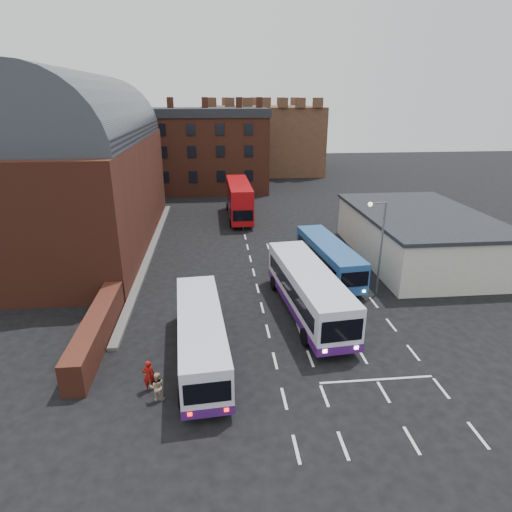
{
  "coord_description": "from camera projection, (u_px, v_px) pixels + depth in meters",
  "views": [
    {
      "loc": [
        -3.03,
        -20.81,
        13.77
      ],
      "look_at": [
        0.0,
        10.0,
        2.2
      ],
      "focal_mm": 30.0,
      "sensor_mm": 36.0,
      "label": 1
    }
  ],
  "objects": [
    {
      "name": "pedestrian_beige",
      "position": [
        157.0,
        386.0,
        20.47
      ],
      "size": [
        0.75,
        0.6,
        1.49
      ],
      "primitive_type": "imported",
      "rotation": [
        0.0,
        0.0,
        3.19
      ],
      "color": "tan",
      "rests_on": "ground"
    },
    {
      "name": "cream_building",
      "position": [
        419.0,
        235.0,
        38.16
      ],
      "size": [
        10.4,
        16.4,
        4.25
      ],
      "color": "beige",
      "rests_on": "ground"
    },
    {
      "name": "forecourt_wall",
      "position": [
        97.0,
        330.0,
        25.11
      ],
      "size": [
        1.2,
        10.0,
        1.8
      ],
      "primitive_type": "cube",
      "color": "#602B1E",
      "rests_on": "ground"
    },
    {
      "name": "pedestrian_red",
      "position": [
        149.0,
        375.0,
        21.14
      ],
      "size": [
        0.67,
        0.51,
        1.66
      ],
      "primitive_type": "imported",
      "rotation": [
        0.0,
        0.0,
        3.34
      ],
      "color": "#940F0A",
      "rests_on": "ground"
    },
    {
      "name": "bus_blue",
      "position": [
        329.0,
        256.0,
        34.62
      ],
      "size": [
        3.4,
        10.37,
        2.78
      ],
      "rotation": [
        0.0,
        0.0,
        3.25
      ],
      "color": "#245596",
      "rests_on": "ground"
    },
    {
      "name": "castle_keep",
      "position": [
        259.0,
        138.0,
        84.47
      ],
      "size": [
        22.0,
        22.0,
        12.0
      ],
      "primitive_type": "cube",
      "color": "brown",
      "rests_on": "ground"
    },
    {
      "name": "bus_white_inbound",
      "position": [
        308.0,
        288.0,
        28.26
      ],
      "size": [
        3.83,
        11.93,
        3.2
      ],
      "rotation": [
        0.0,
        0.0,
        3.24
      ],
      "color": "white",
      "rests_on": "ground"
    },
    {
      "name": "ground",
      "position": [
        273.0,
        353.0,
        24.5
      ],
      "size": [
        180.0,
        180.0,
        0.0
      ],
      "primitive_type": "plane",
      "color": "black"
    },
    {
      "name": "bus_white_outbound",
      "position": [
        201.0,
        334.0,
        23.25
      ],
      "size": [
        3.24,
        10.55,
        2.83
      ],
      "rotation": [
        0.0,
        0.0,
        0.08
      ],
      "color": "silver",
      "rests_on": "ground"
    },
    {
      "name": "street_lamp",
      "position": [
        379.0,
        240.0,
        30.0
      ],
      "size": [
        1.42,
        0.5,
        7.12
      ],
      "rotation": [
        0.0,
        0.0,
        0.22
      ],
      "color": "slate",
      "rests_on": "ground"
    },
    {
      "name": "bus_red_double",
      "position": [
        239.0,
        200.0,
        50.69
      ],
      "size": [
        2.84,
        10.85,
        4.33
      ],
      "rotation": [
        0.0,
        0.0,
        3.15
      ],
      "color": "#B60C11",
      "rests_on": "ground"
    },
    {
      "name": "railway_station",
      "position": [
        80.0,
        166.0,
        39.98
      ],
      "size": [
        12.0,
        28.0,
        16.0
      ],
      "color": "#602B1E",
      "rests_on": "ground"
    },
    {
      "name": "brick_terrace",
      "position": [
        194.0,
        155.0,
        64.9
      ],
      "size": [
        22.0,
        10.0,
        11.0
      ],
      "primitive_type": "cube",
      "color": "brown",
      "rests_on": "ground"
    }
  ]
}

